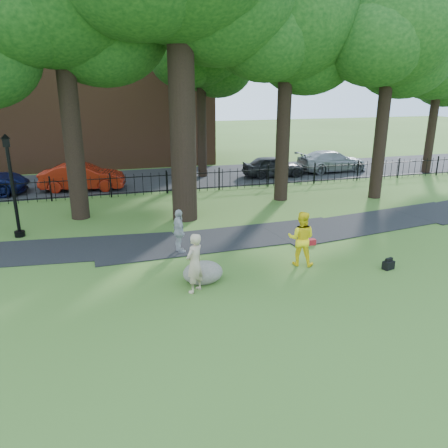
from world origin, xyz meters
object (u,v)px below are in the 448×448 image
object	(u,v)px
man	(301,238)
lamppost	(13,188)
woman	(194,263)
boulder	(203,271)
red_sedan	(83,177)

from	to	relation	value
man	lamppost	world-z (taller)	lamppost
woman	boulder	world-z (taller)	woman
man	red_sedan	size ratio (longest dim) A/B	0.40
woman	red_sedan	size ratio (longest dim) A/B	0.38
woman	man	size ratio (longest dim) A/B	0.96
woman	boulder	bearing A→B (deg)	-162.82
boulder	lamppost	xyz separation A→B (m)	(-5.99, 6.11, 1.61)
woman	lamppost	xyz separation A→B (m)	(-5.61, 6.69, 1.09)
lamppost	boulder	bearing A→B (deg)	-53.81
woman	lamppost	bearing A→B (deg)	-89.26
red_sedan	boulder	bearing A→B (deg)	-156.03
boulder	red_sedan	distance (m)	14.29
boulder	red_sedan	bearing A→B (deg)	104.83
man	boulder	distance (m)	3.51
lamppost	red_sedan	world-z (taller)	lamppost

